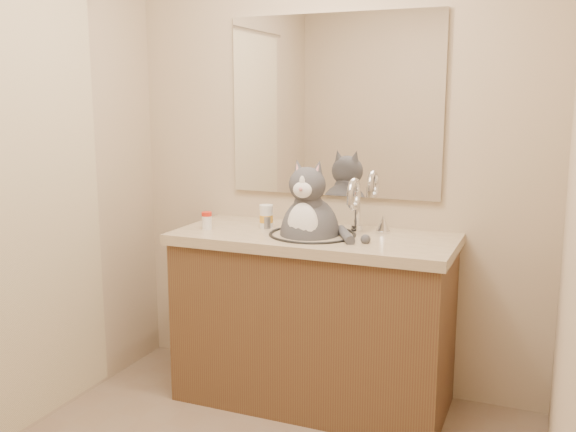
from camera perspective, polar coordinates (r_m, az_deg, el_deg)
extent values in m
cube|color=tan|center=(3.29, 4.10, 5.36)|extent=(2.20, 0.01, 2.40)
cube|color=brown|center=(3.19, 2.25, -9.52)|extent=(1.30, 0.55, 0.80)
cube|color=#C7B38F|center=(3.07, 2.30, -2.06)|extent=(1.34, 0.59, 0.05)
torus|color=black|center=(3.05, 2.18, -1.64)|extent=(0.42, 0.42, 0.02)
ellipsoid|color=white|center=(3.07, 2.17, -3.05)|extent=(0.40, 0.40, 0.15)
cylinder|color=silver|center=(3.14, 6.18, 0.47)|extent=(0.03, 0.03, 0.18)
torus|color=silver|center=(3.06, 5.87, 1.94)|extent=(0.03, 0.16, 0.16)
cone|color=silver|center=(3.11, 8.46, -0.59)|extent=(0.06, 0.06, 0.08)
cube|color=white|center=(3.26, 4.05, 9.72)|extent=(1.10, 0.02, 0.90)
cube|color=beige|center=(2.90, -23.99, -0.22)|extent=(0.01, 1.20, 1.90)
ellipsoid|color=#454549|center=(3.07, 1.96, -1.84)|extent=(0.30, 0.32, 0.39)
ellipsoid|color=white|center=(2.96, 1.34, -1.13)|extent=(0.16, 0.09, 0.24)
ellipsoid|color=#454549|center=(2.98, 1.72, 2.79)|extent=(0.18, 0.16, 0.17)
ellipsoid|color=white|center=(2.92, 1.29, 2.33)|extent=(0.09, 0.05, 0.07)
sphere|color=#D88C8C|center=(2.89, 1.12, 2.40)|extent=(0.02, 0.02, 0.02)
cone|color=#454549|center=(3.00, 0.92, 4.35)|extent=(0.08, 0.06, 0.08)
cone|color=#454549|center=(2.97, 2.71, 4.28)|extent=(0.08, 0.06, 0.08)
cylinder|color=#454549|center=(2.97, 5.14, -1.69)|extent=(0.16, 0.25, 0.04)
cylinder|color=white|center=(3.19, -7.23, -0.59)|extent=(0.06, 0.06, 0.07)
cylinder|color=red|center=(3.18, -7.24, 0.18)|extent=(0.06, 0.06, 0.02)
cylinder|color=white|center=(3.20, -1.94, -0.24)|extent=(0.07, 0.07, 0.09)
cylinder|color=gold|center=(3.20, -1.94, -0.24)|extent=(0.07, 0.07, 0.04)
cylinder|color=white|center=(3.19, -1.95, 0.78)|extent=(0.07, 0.07, 0.02)
cylinder|color=gray|center=(3.19, -1.88, -0.58)|extent=(0.05, 0.05, 0.06)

